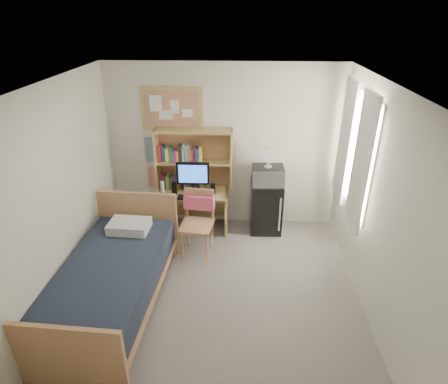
{
  "coord_description": "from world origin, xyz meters",
  "views": [
    {
      "loc": [
        0.28,
        -3.45,
        3.28
      ],
      "look_at": [
        0.05,
        1.2,
        0.98
      ],
      "focal_mm": 30.0,
      "sensor_mm": 36.0,
      "label": 1
    }
  ],
  "objects_px": {
    "desk_chair": "(197,225)",
    "bed": "(112,285)",
    "microwave": "(268,175)",
    "desk_fan": "(269,158)",
    "desk": "(195,211)",
    "mini_fridge": "(266,207)",
    "speaker_left": "(174,188)",
    "monitor": "(193,178)",
    "speaker_right": "(213,189)",
    "bulletin_board": "(172,108)"
  },
  "relations": [
    {
      "from": "desk_chair",
      "to": "monitor",
      "type": "xyz_separation_m",
      "value": [
        -0.12,
        0.65,
        0.44
      ]
    },
    {
      "from": "monitor",
      "to": "speaker_right",
      "type": "bearing_deg",
      "value": 0.0
    },
    {
      "from": "mini_fridge",
      "to": "microwave",
      "type": "distance_m",
      "value": 0.55
    },
    {
      "from": "bed",
      "to": "monitor",
      "type": "distance_m",
      "value": 2.01
    },
    {
      "from": "monitor",
      "to": "speaker_right",
      "type": "xyz_separation_m",
      "value": [
        0.3,
        0.0,
        -0.18
      ]
    },
    {
      "from": "bulletin_board",
      "to": "monitor",
      "type": "distance_m",
      "value": 1.1
    },
    {
      "from": "speaker_left",
      "to": "desk_fan",
      "type": "xyz_separation_m",
      "value": [
        1.44,
        0.08,
        0.5
      ]
    },
    {
      "from": "mini_fridge",
      "to": "speaker_right",
      "type": "bearing_deg",
      "value": -175.43
    },
    {
      "from": "mini_fridge",
      "to": "microwave",
      "type": "height_order",
      "value": "microwave"
    },
    {
      "from": "bulletin_board",
      "to": "mini_fridge",
      "type": "height_order",
      "value": "bulletin_board"
    },
    {
      "from": "speaker_left",
      "to": "speaker_right",
      "type": "distance_m",
      "value": 0.6
    },
    {
      "from": "desk",
      "to": "microwave",
      "type": "bearing_deg",
      "value": 0.02
    },
    {
      "from": "mini_fridge",
      "to": "speaker_left",
      "type": "xyz_separation_m",
      "value": [
        -1.44,
        -0.1,
        0.34
      ]
    },
    {
      "from": "bed",
      "to": "desk",
      "type": "bearing_deg",
      "value": 69.63
    },
    {
      "from": "desk_chair",
      "to": "speaker_left",
      "type": "bearing_deg",
      "value": 129.52
    },
    {
      "from": "desk_chair",
      "to": "speaker_left",
      "type": "xyz_separation_m",
      "value": [
        -0.42,
        0.65,
        0.26
      ]
    },
    {
      "from": "monitor",
      "to": "speaker_right",
      "type": "height_order",
      "value": "monitor"
    },
    {
      "from": "speaker_left",
      "to": "desk",
      "type": "bearing_deg",
      "value": 11.31
    },
    {
      "from": "bed",
      "to": "speaker_left",
      "type": "xyz_separation_m",
      "value": [
        0.48,
        1.74,
        0.45
      ]
    },
    {
      "from": "speaker_left",
      "to": "speaker_right",
      "type": "bearing_deg",
      "value": 0.0
    },
    {
      "from": "desk_chair",
      "to": "bed",
      "type": "bearing_deg",
      "value": -122.69
    },
    {
      "from": "mini_fridge",
      "to": "desk_fan",
      "type": "bearing_deg",
      "value": -90.0
    },
    {
      "from": "speaker_right",
      "to": "microwave",
      "type": "height_order",
      "value": "microwave"
    },
    {
      "from": "desk",
      "to": "desk_fan",
      "type": "distance_m",
      "value": 1.47
    },
    {
      "from": "monitor",
      "to": "speaker_left",
      "type": "bearing_deg",
      "value": -180.0
    },
    {
      "from": "desk",
      "to": "monitor",
      "type": "bearing_deg",
      "value": -90.0
    },
    {
      "from": "bed",
      "to": "desk_fan",
      "type": "distance_m",
      "value": 2.81
    },
    {
      "from": "desk_chair",
      "to": "speaker_left",
      "type": "height_order",
      "value": "desk_chair"
    },
    {
      "from": "mini_fridge",
      "to": "desk_fan",
      "type": "height_order",
      "value": "desk_fan"
    },
    {
      "from": "microwave",
      "to": "speaker_right",
      "type": "bearing_deg",
      "value": -176.78
    },
    {
      "from": "microwave",
      "to": "mini_fridge",
      "type": "bearing_deg",
      "value": 90.0
    },
    {
      "from": "bulletin_board",
      "to": "desk_chair",
      "type": "xyz_separation_m",
      "value": [
        0.45,
        -0.99,
        -1.43
      ]
    },
    {
      "from": "desk_chair",
      "to": "mini_fridge",
      "type": "height_order",
      "value": "desk_chair"
    },
    {
      "from": "bed",
      "to": "monitor",
      "type": "height_order",
      "value": "monitor"
    },
    {
      "from": "desk_chair",
      "to": "monitor",
      "type": "height_order",
      "value": "monitor"
    },
    {
      "from": "microwave",
      "to": "desk_fan",
      "type": "distance_m",
      "value": 0.28
    },
    {
      "from": "speaker_left",
      "to": "microwave",
      "type": "distance_m",
      "value": 1.46
    },
    {
      "from": "desk_chair",
      "to": "microwave",
      "type": "distance_m",
      "value": 1.34
    },
    {
      "from": "desk",
      "to": "speaker_left",
      "type": "xyz_separation_m",
      "value": [
        -0.3,
        -0.06,
        0.42
      ]
    },
    {
      "from": "bulletin_board",
      "to": "speaker_left",
      "type": "bearing_deg",
      "value": -85.26
    },
    {
      "from": "bulletin_board",
      "to": "speaker_left",
      "type": "relative_size",
      "value": 5.2
    },
    {
      "from": "desk_chair",
      "to": "microwave",
      "type": "height_order",
      "value": "microwave"
    },
    {
      "from": "microwave",
      "to": "desk_chair",
      "type": "bearing_deg",
      "value": -146.38
    },
    {
      "from": "monitor",
      "to": "mini_fridge",
      "type": "bearing_deg",
      "value": 4.03
    },
    {
      "from": "monitor",
      "to": "microwave",
      "type": "distance_m",
      "value": 1.14
    },
    {
      "from": "mini_fridge",
      "to": "microwave",
      "type": "xyz_separation_m",
      "value": [
        0.0,
        -0.02,
        0.55
      ]
    },
    {
      "from": "speaker_left",
      "to": "desk_fan",
      "type": "distance_m",
      "value": 1.53
    },
    {
      "from": "mini_fridge",
      "to": "bed",
      "type": "xyz_separation_m",
      "value": [
        -1.92,
        -1.84,
        -0.12
      ]
    },
    {
      "from": "speaker_right",
      "to": "desk",
      "type": "bearing_deg",
      "value": 168.69
    },
    {
      "from": "microwave",
      "to": "speaker_left",
      "type": "bearing_deg",
      "value": -178.49
    }
  ]
}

